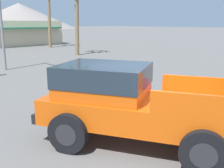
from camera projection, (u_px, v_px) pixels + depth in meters
name	position (u px, v px, depth m)	size (l,w,h in m)	color
ground_plane	(149.00, 143.00, 6.68)	(320.00, 320.00, 0.00)	#5B5956
orange_pickup_truck	(127.00, 100.00, 6.50)	(3.88, 5.36, 1.98)	#CC4C0C
traffic_light_main	(10.00, 5.00, 15.00)	(0.38, 3.97, 5.65)	slate
palm_tree_short	(48.00, 1.00, 31.04)	(2.80, 2.67, 7.31)	brown
palm_tree_leaning	(76.00, 1.00, 23.71)	(2.79, 2.73, 6.42)	brown
storefront_building	(16.00, 33.00, 35.35)	(10.73, 6.73, 3.21)	beige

